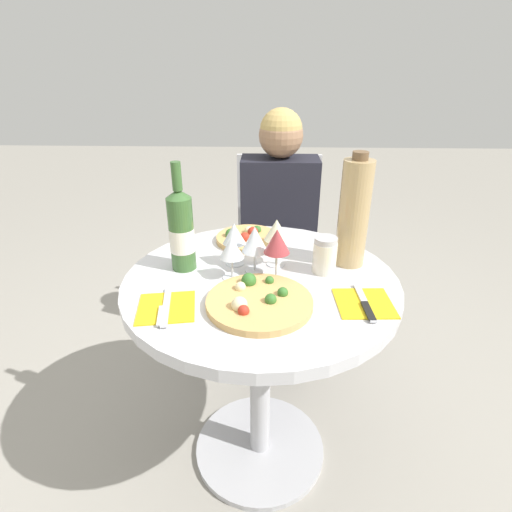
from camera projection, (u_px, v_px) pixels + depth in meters
ground_plane at (260, 449)px, 1.56m from camera, size 12.00×12.00×0.00m
dining_table at (260, 326)px, 1.30m from camera, size 0.83×0.83×0.77m
chair_behind_diner at (277, 256)px, 2.05m from camera, size 0.42×0.42×0.95m
seated_diner at (278, 253)px, 1.89m from camera, size 0.35×0.40×1.19m
pizza_large at (258, 301)px, 1.07m from camera, size 0.29×0.29×0.05m
pizza_small_far at (248, 238)px, 1.45m from camera, size 0.23×0.23×0.05m
wine_bottle at (181, 230)px, 1.22m from camera, size 0.08×0.08×0.34m
tall_carafe at (354, 213)px, 1.23m from camera, size 0.09×0.09×0.36m
sugar_shaker at (325, 255)px, 1.22m from camera, size 0.07×0.07×0.12m
wine_glass_back_left at (234, 234)px, 1.25m from camera, size 0.07×0.07×0.14m
wine_glass_center at (255, 240)px, 1.21m from camera, size 0.08×0.08×0.15m
wine_glass_front_left at (232, 249)px, 1.17m from camera, size 0.07×0.07×0.13m
wine_glass_front_right at (277, 242)px, 1.16m from camera, size 0.08×0.08×0.16m
wine_glass_back_right at (277, 231)px, 1.24m from camera, size 0.08×0.08×0.15m
place_setting_left at (166, 308)px, 1.06m from camera, size 0.17×0.19×0.01m
place_setting_right at (364, 303)px, 1.08m from camera, size 0.16×0.19×0.01m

